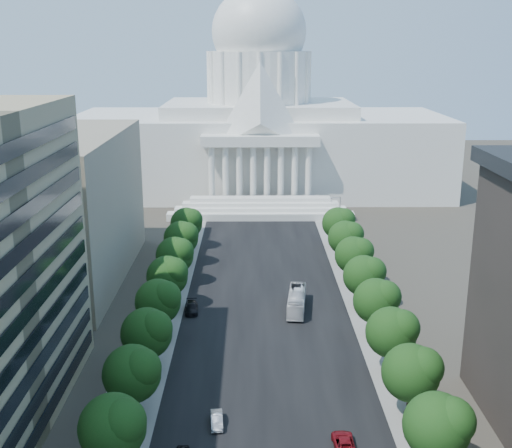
{
  "coord_description": "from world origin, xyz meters",
  "views": [
    {
      "loc": [
        -2.55,
        -26.32,
        46.97
      ],
      "look_at": [
        -1.76,
        79.93,
        17.21
      ],
      "focal_mm": 45.0,
      "sensor_mm": 36.0,
      "label": 1
    }
  ],
  "objects_px": {
    "car_silver": "(217,420)",
    "car_dark_b": "(192,308)",
    "car_red": "(344,443)",
    "city_bus": "(297,301)"
  },
  "relations": [
    {
      "from": "car_silver",
      "to": "car_dark_b",
      "type": "distance_m",
      "value": 36.74
    },
    {
      "from": "car_red",
      "to": "car_dark_b",
      "type": "bearing_deg",
      "value": -63.49
    },
    {
      "from": "car_silver",
      "to": "city_bus",
      "type": "bearing_deg",
      "value": 66.15
    },
    {
      "from": "car_silver",
      "to": "city_bus",
      "type": "relative_size",
      "value": 0.35
    },
    {
      "from": "city_bus",
      "to": "car_dark_b",
      "type": "bearing_deg",
      "value": -170.77
    },
    {
      "from": "car_dark_b",
      "to": "city_bus",
      "type": "distance_m",
      "value": 19.26
    },
    {
      "from": "car_silver",
      "to": "city_bus",
      "type": "height_order",
      "value": "city_bus"
    },
    {
      "from": "car_red",
      "to": "car_dark_b",
      "type": "relative_size",
      "value": 0.98
    },
    {
      "from": "car_silver",
      "to": "car_red",
      "type": "height_order",
      "value": "car_red"
    },
    {
      "from": "car_dark_b",
      "to": "city_bus",
      "type": "bearing_deg",
      "value": -1.8
    }
  ]
}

